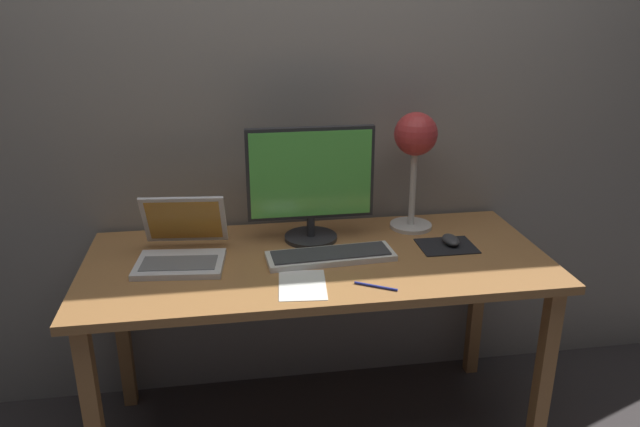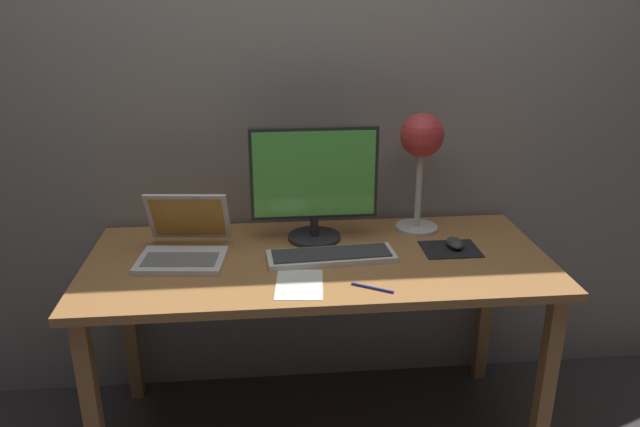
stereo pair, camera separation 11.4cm
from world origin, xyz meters
name	(u,v)px [view 2 (the right image)]	position (x,y,z in m)	size (l,w,h in m)	color
back_wall	(308,78)	(0.00, 0.40, 1.30)	(4.80, 0.06, 2.60)	gray
desk	(318,278)	(0.00, 0.00, 0.66)	(1.60, 0.70, 0.74)	#A8703D
monitor	(315,180)	(0.00, 0.16, 0.97)	(0.46, 0.20, 0.42)	#28282B
keyboard_main	(331,256)	(0.04, -0.02, 0.75)	(0.45, 0.17, 0.03)	silver
laptop	(185,239)	(-0.46, 0.06, 0.80)	(0.32, 0.32, 0.21)	silver
desk_lamp	(421,145)	(0.40, 0.22, 1.07)	(0.16, 0.16, 0.45)	beige
mousepad	(450,249)	(0.48, 0.02, 0.74)	(0.20, 0.16, 0.00)	black
mouse	(455,243)	(0.50, 0.03, 0.76)	(0.06, 0.10, 0.03)	#38383A
paper_sheet_near_mouse	(299,284)	(-0.08, -0.20, 0.74)	(0.15, 0.21, 0.00)	white
pen	(373,288)	(0.15, -0.25, 0.74)	(0.01, 0.01, 0.14)	#2633A5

